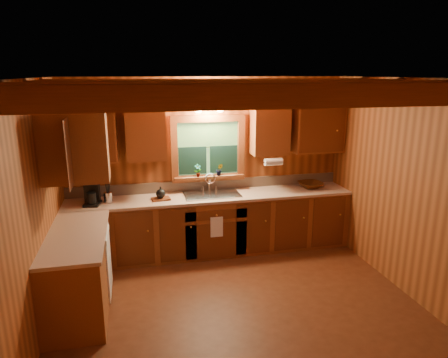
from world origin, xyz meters
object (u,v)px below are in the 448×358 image
at_px(sink, 212,198).
at_px(wicker_basket, 310,185).
at_px(cutting_board, 161,199).
at_px(coffee_maker, 92,192).

xyz_separation_m(sink, wicker_basket, (1.59, 0.03, 0.09)).
bearing_deg(sink, cutting_board, -175.30).
relative_size(sink, coffee_maker, 2.31).
xyz_separation_m(coffee_maker, wicker_basket, (3.27, 0.10, -0.13)).
height_order(sink, wicker_basket, sink).
height_order(cutting_board, wicker_basket, wicker_basket).
bearing_deg(sink, coffee_maker, -177.88).
height_order(sink, cutting_board, sink).
relative_size(coffee_maker, wicker_basket, 0.96).
distance_m(sink, wicker_basket, 1.59).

